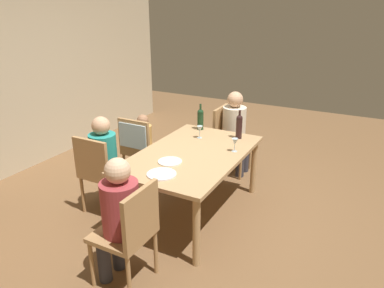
{
  "coord_description": "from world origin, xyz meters",
  "views": [
    {
      "loc": [
        -3.17,
        -1.68,
        2.23
      ],
      "look_at": [
        0.0,
        0.0,
        0.84
      ],
      "focal_mm": 33.85,
      "sensor_mm": 36.0,
      "label": 1
    }
  ],
  "objects_px": {
    "person_man_bearded": "(236,127)",
    "chair_right_end": "(228,135)",
    "chair_left_end": "(131,229)",
    "wine_glass_near_left": "(235,142)",
    "dinner_plate_host": "(161,174)",
    "dinner_plate_guest_left": "(170,162)",
    "dining_table": "(192,159)",
    "person_woman_host": "(118,213)",
    "wine_bottle_tall_green": "(239,126)",
    "person_child_small": "(145,142)",
    "person_man_guest": "(105,156)",
    "chair_far_right": "(138,143)",
    "wine_bottle_dark_red": "(200,119)",
    "chair_far_left": "(99,169)",
    "wine_glass_centre": "(200,129)"
  },
  "relations": [
    {
      "from": "chair_right_end",
      "to": "person_child_small",
      "type": "distance_m",
      "value": 1.16
    },
    {
      "from": "wine_glass_centre",
      "to": "person_woman_host",
      "type": "bearing_deg",
      "value": -176.28
    },
    {
      "from": "person_man_bearded",
      "to": "dinner_plate_guest_left",
      "type": "xyz_separation_m",
      "value": [
        -1.55,
        0.11,
        0.08
      ]
    },
    {
      "from": "person_child_small",
      "to": "person_woman_host",
      "type": "bearing_deg",
      "value": -61.67
    },
    {
      "from": "wine_glass_centre",
      "to": "dining_table",
      "type": "bearing_deg",
      "value": -163.36
    },
    {
      "from": "chair_far_left",
      "to": "wine_glass_centre",
      "type": "distance_m",
      "value": 1.24
    },
    {
      "from": "chair_right_end",
      "to": "person_woman_host",
      "type": "relative_size",
      "value": 0.81
    },
    {
      "from": "dinner_plate_host",
      "to": "dinner_plate_guest_left",
      "type": "height_order",
      "value": "same"
    },
    {
      "from": "person_man_guest",
      "to": "dining_table",
      "type": "bearing_deg",
      "value": 21.4
    },
    {
      "from": "chair_left_end",
      "to": "wine_glass_near_left",
      "type": "distance_m",
      "value": 1.53
    },
    {
      "from": "chair_right_end",
      "to": "person_man_bearded",
      "type": "bearing_deg",
      "value": 90.0
    },
    {
      "from": "wine_glass_near_left",
      "to": "chair_right_end",
      "type": "bearing_deg",
      "value": 26.01
    },
    {
      "from": "chair_right_end",
      "to": "wine_glass_near_left",
      "type": "height_order",
      "value": "chair_right_end"
    },
    {
      "from": "dining_table",
      "to": "chair_right_end",
      "type": "relative_size",
      "value": 1.83
    },
    {
      "from": "person_woman_host",
      "to": "wine_glass_centre",
      "type": "xyz_separation_m",
      "value": [
        1.67,
        0.11,
        0.18
      ]
    },
    {
      "from": "chair_far_left",
      "to": "dinner_plate_guest_left",
      "type": "xyz_separation_m",
      "value": [
        0.14,
        -0.82,
        0.21
      ]
    },
    {
      "from": "chair_far_left",
      "to": "wine_bottle_dark_red",
      "type": "bearing_deg",
      "value": 62.2
    },
    {
      "from": "wine_glass_near_left",
      "to": "chair_far_right",
      "type": "bearing_deg",
      "value": 89.56
    },
    {
      "from": "dinner_plate_host",
      "to": "dinner_plate_guest_left",
      "type": "relative_size",
      "value": 1.14
    },
    {
      "from": "wine_bottle_tall_green",
      "to": "dinner_plate_guest_left",
      "type": "xyz_separation_m",
      "value": [
        -0.98,
        0.36,
        -0.15
      ]
    },
    {
      "from": "person_woman_host",
      "to": "chair_right_end",
      "type": "bearing_deg",
      "value": 1.43
    },
    {
      "from": "dining_table",
      "to": "wine_glass_centre",
      "type": "bearing_deg",
      "value": 16.64
    },
    {
      "from": "person_woman_host",
      "to": "person_man_bearded",
      "type": "relative_size",
      "value": 0.99
    },
    {
      "from": "person_man_guest",
      "to": "person_child_small",
      "type": "distance_m",
      "value": 0.76
    },
    {
      "from": "chair_far_left",
      "to": "wine_glass_centre",
      "type": "height_order",
      "value": "chair_far_left"
    },
    {
      "from": "chair_far_right",
      "to": "dining_table",
      "type": "bearing_deg",
      "value": -15.81
    },
    {
      "from": "wine_bottle_tall_green",
      "to": "wine_bottle_dark_red",
      "type": "relative_size",
      "value": 1.04
    },
    {
      "from": "chair_left_end",
      "to": "wine_bottle_tall_green",
      "type": "xyz_separation_m",
      "value": [
        1.88,
        -0.19,
        0.36
      ]
    },
    {
      "from": "person_man_guest",
      "to": "wine_bottle_dark_red",
      "type": "distance_m",
      "value": 1.28
    },
    {
      "from": "wine_bottle_tall_green",
      "to": "wine_bottle_dark_red",
      "type": "height_order",
      "value": "wine_bottle_tall_green"
    },
    {
      "from": "chair_far_left",
      "to": "wine_glass_near_left",
      "type": "xyz_separation_m",
      "value": [
        0.71,
        -1.29,
        0.31
      ]
    },
    {
      "from": "chair_left_end",
      "to": "wine_glass_centre",
      "type": "distance_m",
      "value": 1.72
    },
    {
      "from": "person_woman_host",
      "to": "wine_bottle_tall_green",
      "type": "xyz_separation_m",
      "value": [
        1.88,
        -0.3,
        0.23
      ]
    },
    {
      "from": "chair_right_end",
      "to": "chair_far_right",
      "type": "height_order",
      "value": "same"
    },
    {
      "from": "dining_table",
      "to": "person_man_bearded",
      "type": "height_order",
      "value": "person_man_bearded"
    },
    {
      "from": "person_woman_host",
      "to": "dinner_plate_host",
      "type": "xyz_separation_m",
      "value": [
        0.61,
        -0.02,
        0.09
      ]
    },
    {
      "from": "person_woman_host",
      "to": "wine_bottle_dark_red",
      "type": "distance_m",
      "value": 1.99
    },
    {
      "from": "wine_bottle_dark_red",
      "to": "person_man_guest",
      "type": "bearing_deg",
      "value": 149.81
    },
    {
      "from": "chair_right_end",
      "to": "person_man_bearded",
      "type": "xyz_separation_m",
      "value": [
        0.0,
        -0.11,
        0.13
      ]
    },
    {
      "from": "dining_table",
      "to": "person_woman_host",
      "type": "height_order",
      "value": "person_woman_host"
    },
    {
      "from": "chair_right_end",
      "to": "wine_bottle_tall_green",
      "type": "distance_m",
      "value": 0.76
    },
    {
      "from": "person_man_bearded",
      "to": "chair_right_end",
      "type": "bearing_deg",
      "value": -90.0
    },
    {
      "from": "wine_bottle_tall_green",
      "to": "person_child_small",
      "type": "bearing_deg",
      "value": 102.17
    },
    {
      "from": "dining_table",
      "to": "dinner_plate_guest_left",
      "type": "distance_m",
      "value": 0.35
    },
    {
      "from": "chair_far_right",
      "to": "dinner_plate_guest_left",
      "type": "distance_m",
      "value": 1.02
    },
    {
      "from": "person_woman_host",
      "to": "wine_glass_near_left",
      "type": "height_order",
      "value": "person_woman_host"
    },
    {
      "from": "person_child_small",
      "to": "person_man_guest",
      "type": "bearing_deg",
      "value": -90.0
    },
    {
      "from": "dining_table",
      "to": "person_man_bearded",
      "type": "relative_size",
      "value": 1.46
    },
    {
      "from": "chair_far_left",
      "to": "wine_glass_near_left",
      "type": "relative_size",
      "value": 6.17
    },
    {
      "from": "dining_table",
      "to": "chair_far_left",
      "type": "relative_size",
      "value": 1.83
    }
  ]
}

